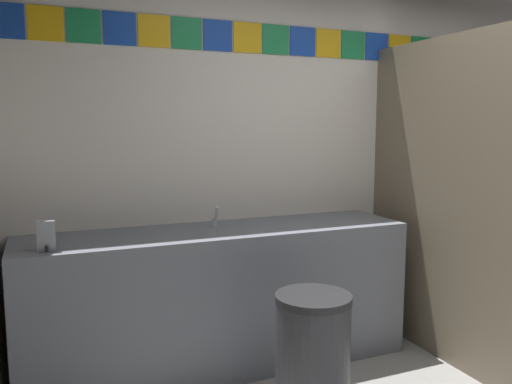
% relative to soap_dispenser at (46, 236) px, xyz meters
% --- Properties ---
extents(wall_back, '(4.40, 0.09, 2.70)m').
position_rel_soap_dispenser_xyz_m(wall_back, '(1.94, 0.51, 0.38)').
color(wall_back, silver).
rests_on(wall_back, ground_plane).
extents(vanity_counter, '(2.43, 0.59, 0.89)m').
position_rel_soap_dispenser_xyz_m(vanity_counter, '(1.01, 0.18, -0.52)').
color(vanity_counter, slate).
rests_on(vanity_counter, ground_plane).
extents(faucet_center, '(0.04, 0.10, 0.14)m').
position_rel_soap_dispenser_xyz_m(faucet_center, '(1.01, 0.27, -0.03)').
color(faucet_center, silver).
rests_on(faucet_center, vanity_counter).
extents(soap_dispenser, '(0.09, 0.09, 0.16)m').
position_rel_soap_dispenser_xyz_m(soap_dispenser, '(0.00, 0.00, 0.00)').
color(soap_dispenser, gray).
rests_on(soap_dispenser, vanity_counter).
extents(stall_divider, '(0.92, 1.41, 2.11)m').
position_rel_soap_dispenser_xyz_m(stall_divider, '(2.56, -0.48, 0.08)').
color(stall_divider, '#726651').
rests_on(stall_divider, ground_plane).
extents(toilet, '(0.39, 0.49, 0.74)m').
position_rel_soap_dispenser_xyz_m(toilet, '(2.97, 0.02, -0.67)').
color(toilet, white).
rests_on(toilet, ground_plane).
extents(trash_bin, '(0.40, 0.40, 0.67)m').
position_rel_soap_dispenser_xyz_m(trash_bin, '(1.26, -0.58, -0.64)').
color(trash_bin, '#333338').
rests_on(trash_bin, ground_plane).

